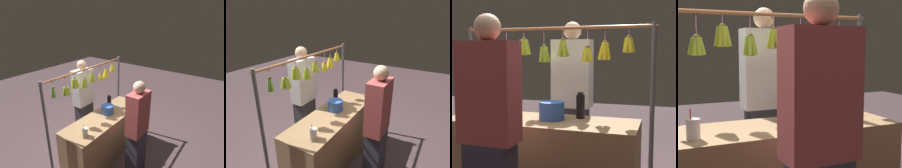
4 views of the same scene
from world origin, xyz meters
TOP-DOWN VIEW (x-y plane):
  - display_rack at (0.00, -0.39)m, footprint 1.99×0.14m
  - water_bottle at (-0.34, -0.17)m, footprint 0.08×0.08m
  - blue_bucket at (-0.11, -0.03)m, footprint 0.23×0.23m
  - drink_cup at (0.64, 0.11)m, footprint 0.09×0.09m
  - vendor_person at (-0.12, -0.66)m, footprint 0.41×0.22m
  - customer_person at (0.07, 0.71)m, footprint 0.40×0.22m

SIDE VIEW (x-z plane):
  - customer_person at x=0.07m, z-range -0.01..1.67m
  - vendor_person at x=-0.12m, z-range -0.01..1.74m
  - drink_cup at x=0.64m, z-range 0.79..0.98m
  - blue_bucket at x=-0.11m, z-range 0.82..0.98m
  - water_bottle at x=-0.34m, z-range 0.81..1.05m
  - display_rack at x=0.00m, z-range 0.43..2.12m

